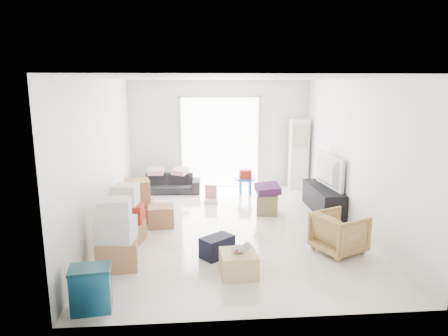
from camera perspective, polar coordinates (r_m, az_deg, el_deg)
room_shell at (r=7.16m, az=1.10°, el=1.86°), size 4.98×6.48×3.18m
sliding_door at (r=10.10m, az=-0.57°, el=4.20°), size 2.10×0.04×2.33m
ac_tower at (r=10.17m, az=10.60°, el=1.95°), size 0.45×0.30×1.75m
tv_console at (r=8.59m, az=13.98°, el=-4.29°), size 0.46×1.53×0.51m
television at (r=8.50m, az=14.09°, el=-2.15°), size 0.79×1.23×0.15m
sofa at (r=9.80m, az=-7.92°, el=-1.77°), size 1.54×0.51×0.60m
pillow_left at (r=9.77m, az=-9.77°, el=0.31°), size 0.44×0.36×0.13m
pillow_right at (r=9.68m, az=-6.33°, el=0.27°), size 0.44×0.42×0.12m
armchair at (r=6.56m, az=16.14°, el=-8.61°), size 0.87×0.89×0.70m
storage_bins at (r=5.07m, az=-18.46°, el=-16.04°), size 0.50×0.38×0.54m
box_stack_a at (r=5.95m, az=-15.13°, el=-9.58°), size 0.61×0.53×1.03m
box_stack_b at (r=6.85m, az=-13.68°, el=-6.88°), size 0.57×0.57×0.99m
box_stack_c at (r=7.87m, az=-12.24°, el=-4.64°), size 0.59×0.54×0.81m
loose_box at (r=7.57m, az=-9.00°, el=-6.76°), size 0.50×0.50×0.39m
duffel_bag at (r=6.23m, az=-1.00°, el=-11.16°), size 0.58×0.54×0.32m
ottoman at (r=8.19m, az=6.20°, el=-5.11°), size 0.50×0.50×0.42m
blanket at (r=8.11m, az=6.25°, el=-3.22°), size 0.48×0.48×0.14m
kids_table at (r=9.52m, az=3.07°, el=-1.33°), size 0.46×0.46×0.60m
toy_walker at (r=8.94m, az=-1.85°, el=-4.27°), size 0.34×0.31×0.39m
wood_crate at (r=5.67m, az=2.10°, el=-13.51°), size 0.52×0.52×0.33m
plush_bunny at (r=5.59m, az=2.44°, el=-11.34°), size 0.28×0.17×0.14m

